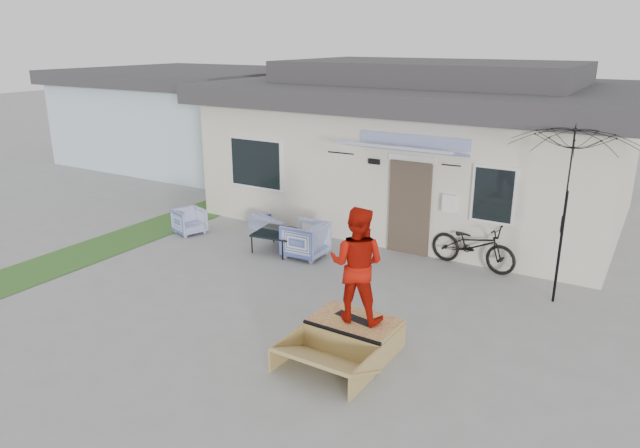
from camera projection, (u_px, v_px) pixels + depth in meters
The scene contains 13 objects.
ground at pixel (251, 321), 9.98m from camera, with size 90.00×90.00×0.00m, color gray.
grass_strip at pixel (131, 237), 14.17m from camera, with size 1.40×8.00×0.01m, color #305D25.
house at pixel (427, 141), 15.91m from camera, with size 10.80×8.49×4.10m.
neighbor_house at pixel (192, 114), 22.76m from camera, with size 8.60×7.60×3.50m.
loveseat at pixel (275, 222), 14.30m from camera, with size 1.62×0.47×0.63m, color #3C4EA6.
armchair_left at pixel (189, 220), 14.35m from camera, with size 0.67×0.63×0.69m, color #3C4EA6.
armchair_right at pixel (305, 238), 12.78m from camera, with size 0.84×0.79×0.87m, color #3C4EA6.
coffee_table at pixel (278, 241), 13.19m from camera, with size 0.94×0.94×0.46m, color black.
bicycle at pixel (474, 240), 12.13m from camera, with size 0.65×1.88×1.20m, color black.
patio_umbrella at pixel (565, 210), 10.18m from camera, with size 2.55×2.43×2.20m.
skate_ramp at pixel (354, 333), 9.10m from camera, with size 1.33×1.77×0.44m, color #9C8046, non-canonical shape.
skateboard at pixel (356, 318), 9.06m from camera, with size 0.72×0.18×0.05m, color black.
skater at pixel (357, 263), 8.78m from camera, with size 0.89×0.68×1.81m, color #A91106.
Camera 1 is at (5.67, -7.09, 4.63)m, focal length 32.65 mm.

